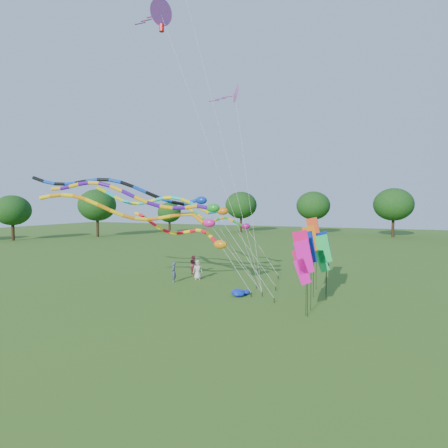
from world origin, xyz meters
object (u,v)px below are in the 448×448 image
at_px(person_a, 198,270).
at_px(person_c, 194,265).
at_px(person_b, 174,272).
at_px(tube_kite_red, 188,233).
at_px(tube_kite_orange, 148,213).
at_px(blue_nylon_heap, 243,293).

height_order(person_a, person_c, person_c).
bearing_deg(person_c, person_b, 144.69).
bearing_deg(tube_kite_red, tube_kite_orange, -67.03).
relative_size(tube_kite_orange, blue_nylon_heap, 8.10).
relative_size(person_a, person_b, 1.00).
xyz_separation_m(blue_nylon_heap, person_c, (-6.70, 5.76, 0.61)).
distance_m(tube_kite_red, blue_nylon_heap, 7.15).
height_order(blue_nylon_heap, person_c, person_c).
bearing_deg(tube_kite_orange, person_a, 63.65).
bearing_deg(blue_nylon_heap, person_a, 144.63).
bearing_deg(tube_kite_orange, person_c, 73.80).
bearing_deg(person_c, person_a, 177.51).
bearing_deg(tube_kite_orange, person_b, 77.63).
distance_m(person_b, person_c, 3.70).
bearing_deg(person_b, blue_nylon_heap, 45.22).
bearing_deg(person_a, blue_nylon_heap, -66.73).
distance_m(tube_kite_red, tube_kite_orange, 5.60).
xyz_separation_m(tube_kite_red, person_b, (-0.99, -0.56, -3.09)).
distance_m(tube_kite_orange, person_b, 6.80).
bearing_deg(person_b, tube_kite_orange, -16.01).
bearing_deg(person_a, person_b, -158.06).
xyz_separation_m(tube_kite_red, person_a, (0.27, 1.13, -3.08)).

